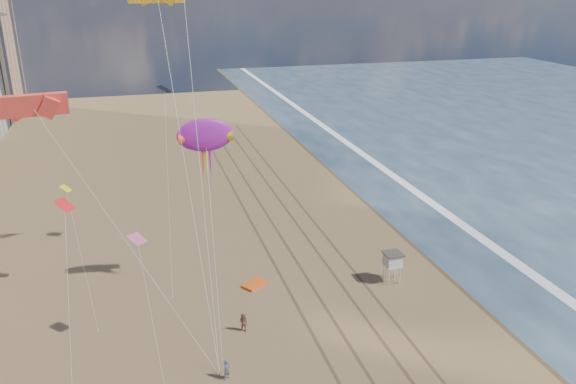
% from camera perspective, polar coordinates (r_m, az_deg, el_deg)
% --- Properties ---
extents(wet_sand, '(260.00, 260.00, 0.00)m').
position_cam_1_polar(wet_sand, '(73.80, 12.03, -1.77)').
color(wet_sand, '#42301E').
rests_on(wet_sand, ground).
extents(foam, '(260.00, 260.00, 0.00)m').
position_cam_1_polar(foam, '(75.76, 14.86, -1.42)').
color(foam, white).
rests_on(foam, ground).
extents(tracks, '(7.68, 120.00, 0.01)m').
position_cam_1_polar(tracks, '(59.45, 2.17, -6.96)').
color(tracks, brown).
rests_on(tracks, ground).
extents(lifeguard_stand, '(1.74, 1.74, 3.14)m').
position_cam_1_polar(lifeguard_stand, '(55.23, 10.59, -6.79)').
color(lifeguard_stand, silver).
rests_on(lifeguard_stand, ground).
extents(grounded_kite, '(2.70, 2.51, 0.26)m').
position_cam_1_polar(grounded_kite, '(54.89, -3.43, -9.35)').
color(grounded_kite, '#FF5615').
rests_on(grounded_kite, ground).
extents(show_kite, '(4.68, 5.90, 18.43)m').
position_cam_1_polar(show_kite, '(48.63, -8.40, 5.70)').
color(show_kite, '#95179B').
rests_on(show_kite, ground).
extents(kite_flyer_a, '(0.72, 0.64, 1.66)m').
position_cam_1_polar(kite_flyer_a, '(43.35, -6.23, -17.50)').
color(kite_flyer_a, '#505967').
rests_on(kite_flyer_a, ground).
extents(kite_flyer_b, '(1.06, 1.05, 1.72)m').
position_cam_1_polar(kite_flyer_b, '(48.09, -4.54, -13.11)').
color(kite_flyer_b, '#924D4A').
rests_on(kite_flyer_b, ground).
extents(small_kites, '(10.90, 21.23, 8.72)m').
position_cam_1_polar(small_kites, '(47.29, -16.63, 2.16)').
color(small_kites, red).
rests_on(small_kites, ground).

